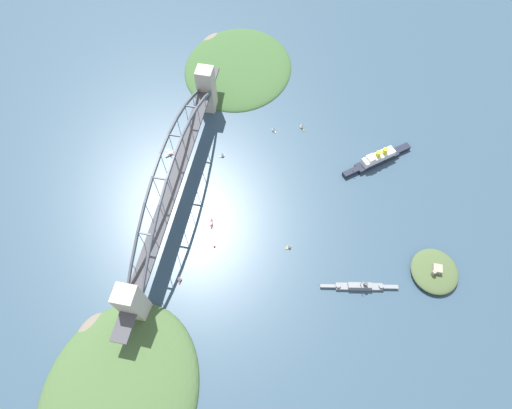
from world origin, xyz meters
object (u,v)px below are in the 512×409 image
object	(u,v)px
small_boat_5	(274,129)
small_boat_1	(289,246)
small_boat_4	(212,223)
small_boat_2	(302,125)
small_boat_3	(179,278)
seaplane_taxiing_near_bridge	(169,153)
channel_marker_buoy	(214,246)
fort_island_mid_harbor	(435,271)
ocean_liner	(378,159)
naval_cruiser	(360,286)
harbor_arch_bridge	(175,179)
small_boat_0	(222,154)

from	to	relation	value
small_boat_5	small_boat_1	bearing A→B (deg)	15.52
small_boat_4	small_boat_1	bearing A→B (deg)	82.42
small_boat_2	small_boat_3	world-z (taller)	small_boat_2
seaplane_taxiing_near_bridge	small_boat_1	size ratio (longest dim) A/B	1.33
small_boat_3	channel_marker_buoy	distance (m)	45.00
fort_island_mid_harbor	small_boat_2	xyz separation A→B (m)	(-150.27, -143.91, 0.35)
small_boat_3	seaplane_taxiing_near_bridge	bearing A→B (deg)	-159.47
small_boat_5	ocean_liner	bearing A→B (deg)	79.63
fort_island_mid_harbor	small_boat_3	world-z (taller)	fort_island_mid_harbor
small_boat_1	small_boat_4	xyz separation A→B (m)	(-10.60, -79.65, -2.49)
naval_cruiser	small_boat_5	size ratio (longest dim) A/B	8.95
harbor_arch_bridge	fort_island_mid_harbor	world-z (taller)	harbor_arch_bridge
fort_island_mid_harbor	small_boat_3	distance (m)	236.42
fort_island_mid_harbor	small_boat_1	xyz separation A→B (m)	(-0.01, -136.24, -0.63)
fort_island_mid_harbor	seaplane_taxiing_near_bridge	size ratio (longest dim) A/B	4.61
harbor_arch_bridge	seaplane_taxiing_near_bridge	world-z (taller)	harbor_arch_bridge
small_boat_1	small_boat_3	distance (m)	107.59
channel_marker_buoy	small_boat_0	bearing A→B (deg)	-170.86
harbor_arch_bridge	small_boat_5	bearing A→B (deg)	141.92
small_boat_5	channel_marker_buoy	distance (m)	156.00
fort_island_mid_harbor	small_boat_5	world-z (taller)	fort_island_mid_harbor
fort_island_mid_harbor	small_boat_5	xyz separation A→B (m)	(-139.43, -174.97, -0.36)
harbor_arch_bridge	fort_island_mid_harbor	distance (m)	259.79
ocean_liner	small_boat_0	distance (m)	168.12
fort_island_mid_harbor	seaplane_taxiing_near_bridge	world-z (taller)	fort_island_mid_harbor
harbor_arch_bridge	small_boat_1	world-z (taller)	harbor_arch_bridge
small_boat_4	small_boat_5	xyz separation A→B (m)	(-128.82, 40.92, 2.76)
small_boat_5	small_boat_0	bearing A→B (deg)	-47.08
small_boat_2	small_boat_5	size ratio (longest dim) A/B	1.19
harbor_arch_bridge	fort_island_mid_harbor	xyz separation A→B (m)	(36.27, 255.81, -27.15)
naval_cruiser	small_boat_3	size ratio (longest dim) A/B	9.56
small_boat_3	small_boat_4	size ratio (longest dim) A/B	0.72
seaplane_taxiing_near_bridge	small_boat_3	bearing A→B (deg)	20.53
small_boat_1	channel_marker_buoy	xyz separation A→B (m)	(13.23, -70.77, -2.31)
small_boat_4	channel_marker_buoy	bearing A→B (deg)	20.44
small_boat_1	small_boat_4	bearing A→B (deg)	-97.58
small_boat_0	fort_island_mid_harbor	bearing A→B (deg)	67.33
ocean_liner	small_boat_2	bearing A→B (deg)	-110.56
small_boat_0	small_boat_4	distance (m)	83.48
seaplane_taxiing_near_bridge	ocean_liner	bearing A→B (deg)	98.23
small_boat_0	small_boat_1	xyz separation A→B (m)	(93.64, 87.96, 0.30)
seaplane_taxiing_near_bridge	small_boat_0	bearing A→B (deg)	97.94
small_boat_0	small_boat_1	world-z (taller)	small_boat_1
fort_island_mid_harbor	small_boat_2	distance (m)	208.07
fort_island_mid_harbor	small_boat_4	bearing A→B (deg)	-92.81
ocean_liner	channel_marker_buoy	size ratio (longest dim) A/B	25.93
fort_island_mid_harbor	harbor_arch_bridge	bearing A→B (deg)	-98.07
ocean_liner	fort_island_mid_harbor	bearing A→B (deg)	26.13
harbor_arch_bridge	channel_marker_buoy	xyz separation A→B (m)	(49.49, 48.80, -30.08)
naval_cruiser	fort_island_mid_harbor	bearing A→B (deg)	112.13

